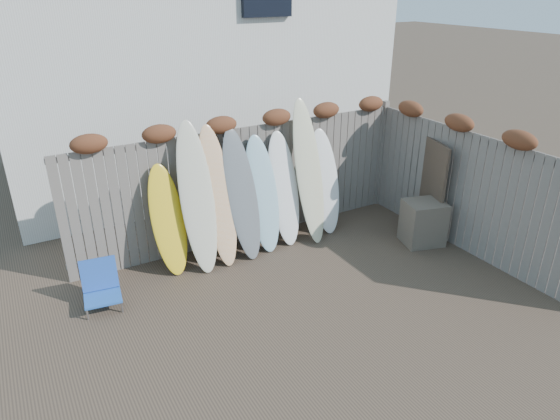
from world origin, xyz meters
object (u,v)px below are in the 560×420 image
wooden_crate (423,223)px  surfboard_0 (168,220)px  beach_chair (101,286)px  lattice_panel (428,186)px

wooden_crate → surfboard_0: size_ratio=0.44×
beach_chair → lattice_panel: 5.65m
surfboard_0 → lattice_panel: bearing=-13.4°
lattice_panel → surfboard_0: bearing=-173.8°
surfboard_0 → beach_chair: bearing=-159.7°
beach_chair → surfboard_0: (1.17, 0.46, 0.54)m
wooden_crate → lattice_panel: lattice_panel is taller
wooden_crate → beach_chair: bearing=170.5°
wooden_crate → lattice_panel: (0.39, 0.37, 0.47)m
surfboard_0 → wooden_crate: bearing=-19.4°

